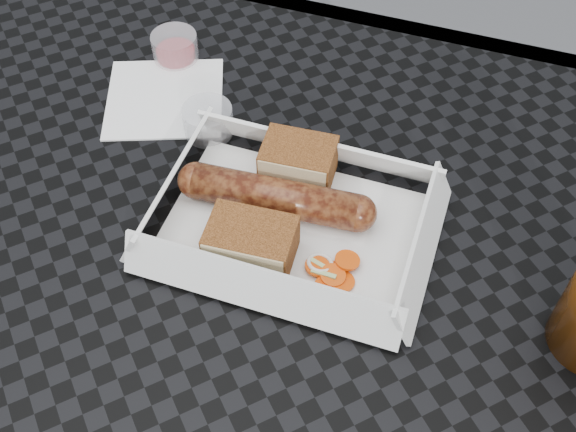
% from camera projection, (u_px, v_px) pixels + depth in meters
% --- Properties ---
extents(patio_table, '(0.80, 0.80, 0.74)m').
position_uv_depth(patio_table, '(188.00, 308.00, 0.69)').
color(patio_table, black).
rests_on(patio_table, ground).
extents(food_tray, '(0.22, 0.15, 0.00)m').
position_uv_depth(food_tray, '(292.00, 227.00, 0.65)').
color(food_tray, white).
rests_on(food_tray, patio_table).
extents(bratwurst, '(0.18, 0.05, 0.03)m').
position_uv_depth(bratwurst, '(275.00, 197.00, 0.65)').
color(bratwurst, brown).
rests_on(bratwurst, food_tray).
extents(bread_near, '(0.07, 0.05, 0.04)m').
position_uv_depth(bread_near, '(298.00, 162.00, 0.67)').
color(bread_near, brown).
rests_on(bread_near, food_tray).
extents(bread_far, '(0.08, 0.05, 0.04)m').
position_uv_depth(bread_far, '(251.00, 242.00, 0.61)').
color(bread_far, brown).
rests_on(bread_far, food_tray).
extents(veg_garnish, '(0.03, 0.03, 0.00)m').
position_uv_depth(veg_garnish, '(329.00, 273.00, 0.62)').
color(veg_garnish, '#E14909').
rests_on(veg_garnish, food_tray).
extents(napkin, '(0.15, 0.15, 0.00)m').
position_uv_depth(napkin, '(165.00, 98.00, 0.76)').
color(napkin, white).
rests_on(napkin, patio_table).
extents(condiment_cup_sauce, '(0.05, 0.05, 0.03)m').
position_uv_depth(condiment_cup_sauce, '(175.00, 47.00, 0.79)').
color(condiment_cup_sauce, maroon).
rests_on(condiment_cup_sauce, patio_table).
extents(condiment_cup_empty, '(0.05, 0.05, 0.03)m').
position_uv_depth(condiment_cup_empty, '(208.00, 120.00, 0.72)').
color(condiment_cup_empty, silver).
rests_on(condiment_cup_empty, patio_table).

